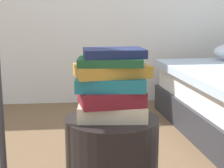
{
  "coord_description": "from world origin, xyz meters",
  "views": [
    {
      "loc": [
        -0.14,
        -1.37,
        0.86
      ],
      "look_at": [
        0.0,
        0.0,
        0.58
      ],
      "focal_mm": 55.22,
      "sensor_mm": 36.0,
      "label": 1
    }
  ],
  "objects_px": {
    "side_table": "(112,167)",
    "book_teal": "(110,83)",
    "book_ochre": "(111,71)",
    "book_forest": "(110,61)",
    "book_maroon": "(111,97)",
    "book_navy": "(114,53)",
    "book_cream": "(112,112)"
  },
  "relations": [
    {
      "from": "side_table",
      "to": "book_teal",
      "type": "relative_size",
      "value": 1.58
    },
    {
      "from": "book_ochre",
      "to": "book_forest",
      "type": "bearing_deg",
      "value": -150.66
    },
    {
      "from": "book_maroon",
      "to": "book_navy",
      "type": "relative_size",
      "value": 1.04
    },
    {
      "from": "book_maroon",
      "to": "book_forest",
      "type": "xyz_separation_m",
      "value": [
        -0.0,
        0.01,
        0.15
      ]
    },
    {
      "from": "book_teal",
      "to": "book_forest",
      "type": "bearing_deg",
      "value": 167.71
    },
    {
      "from": "side_table",
      "to": "book_navy",
      "type": "bearing_deg",
      "value": -15.89
    },
    {
      "from": "book_cream",
      "to": "book_ochre",
      "type": "relative_size",
      "value": 0.94
    },
    {
      "from": "side_table",
      "to": "book_forest",
      "type": "relative_size",
      "value": 1.72
    },
    {
      "from": "book_teal",
      "to": "book_maroon",
      "type": "bearing_deg",
      "value": -72.89
    },
    {
      "from": "book_maroon",
      "to": "book_forest",
      "type": "height_order",
      "value": "book_forest"
    },
    {
      "from": "book_maroon",
      "to": "book_ochre",
      "type": "xyz_separation_m",
      "value": [
        0.0,
        0.01,
        0.11
      ]
    },
    {
      "from": "book_cream",
      "to": "book_forest",
      "type": "xyz_separation_m",
      "value": [
        -0.01,
        0.01,
        0.21
      ]
    },
    {
      "from": "side_table",
      "to": "book_navy",
      "type": "relative_size",
      "value": 1.82
    },
    {
      "from": "book_cream",
      "to": "book_forest",
      "type": "relative_size",
      "value": 1.1
    },
    {
      "from": "book_navy",
      "to": "book_ochre",
      "type": "bearing_deg",
      "value": 137.05
    },
    {
      "from": "book_cream",
      "to": "book_maroon",
      "type": "distance_m",
      "value": 0.06
    },
    {
      "from": "side_table",
      "to": "book_forest",
      "type": "height_order",
      "value": "book_forest"
    },
    {
      "from": "book_navy",
      "to": "book_teal",
      "type": "bearing_deg",
      "value": 160.79
    },
    {
      "from": "book_teal",
      "to": "book_navy",
      "type": "bearing_deg",
      "value": -12.55
    },
    {
      "from": "book_cream",
      "to": "side_table",
      "type": "bearing_deg",
      "value": 82.0
    },
    {
      "from": "side_table",
      "to": "book_ochre",
      "type": "xyz_separation_m",
      "value": [
        -0.0,
        0.01,
        0.42
      ]
    },
    {
      "from": "book_ochre",
      "to": "book_forest",
      "type": "distance_m",
      "value": 0.04
    },
    {
      "from": "side_table",
      "to": "book_maroon",
      "type": "bearing_deg",
      "value": -134.79
    },
    {
      "from": "book_teal",
      "to": "book_forest",
      "type": "xyz_separation_m",
      "value": [
        -0.0,
        0.0,
        0.09
      ]
    },
    {
      "from": "side_table",
      "to": "book_navy",
      "type": "xyz_separation_m",
      "value": [
        0.01,
        -0.0,
        0.49
      ]
    },
    {
      "from": "book_maroon",
      "to": "book_navy",
      "type": "bearing_deg",
      "value": 5.51
    },
    {
      "from": "book_maroon",
      "to": "book_ochre",
      "type": "distance_m",
      "value": 0.11
    },
    {
      "from": "book_ochre",
      "to": "book_maroon",
      "type": "bearing_deg",
      "value": -112.31
    },
    {
      "from": "book_cream",
      "to": "book_forest",
      "type": "height_order",
      "value": "book_forest"
    },
    {
      "from": "book_maroon",
      "to": "book_forest",
      "type": "bearing_deg",
      "value": 98.54
    },
    {
      "from": "book_cream",
      "to": "book_ochre",
      "type": "distance_m",
      "value": 0.17
    },
    {
      "from": "book_cream",
      "to": "book_ochre",
      "type": "xyz_separation_m",
      "value": [
        0.0,
        0.02,
        0.17
      ]
    }
  ]
}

